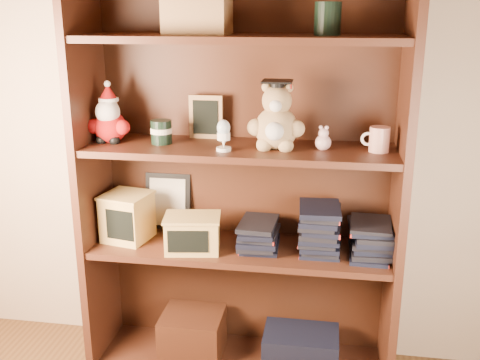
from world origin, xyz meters
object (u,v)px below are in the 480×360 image
(bookcase, at_px, (241,186))
(grad_teddy_bear, at_px, (276,122))
(teacher_mug, at_px, (379,139))
(treats_box, at_px, (127,216))

(bookcase, distance_m, grad_teddy_bear, 0.31)
(teacher_mug, bearing_deg, treats_box, -179.95)
(bookcase, distance_m, teacher_mug, 0.55)
(bookcase, bearing_deg, teacher_mug, -5.77)
(bookcase, height_order, treats_box, bookcase)
(grad_teddy_bear, bearing_deg, treats_box, 179.33)
(treats_box, bearing_deg, bookcase, 6.49)
(grad_teddy_bear, bearing_deg, teacher_mug, 1.20)
(bookcase, bearing_deg, treats_box, -173.51)
(bookcase, xyz_separation_m, teacher_mug, (0.50, -0.05, 0.22))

